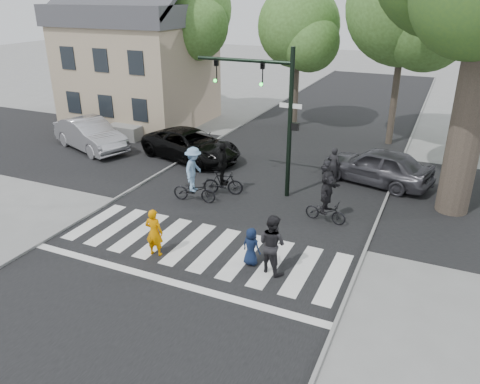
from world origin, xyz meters
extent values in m
plane|color=gray|center=(0.00, 0.00, 0.00)|extent=(120.00, 120.00, 0.00)
cube|color=black|center=(0.00, 5.00, 0.01)|extent=(10.00, 70.00, 0.01)
cube|color=black|center=(0.00, 8.00, 0.01)|extent=(70.00, 10.00, 0.01)
cube|color=gray|center=(-5.05, 5.00, 0.05)|extent=(0.10, 70.00, 0.10)
cube|color=gray|center=(5.05, 5.00, 0.05)|extent=(0.10, 70.00, 0.10)
cube|color=silver|center=(-4.50, 1.00, 0.01)|extent=(0.55, 3.00, 0.01)
cube|color=silver|center=(-3.50, 1.00, 0.01)|extent=(0.55, 3.00, 0.01)
cube|color=silver|center=(-2.50, 1.00, 0.01)|extent=(0.55, 3.00, 0.01)
cube|color=silver|center=(-1.50, 1.00, 0.01)|extent=(0.55, 3.00, 0.01)
cube|color=silver|center=(-0.50, 1.00, 0.01)|extent=(0.55, 3.00, 0.01)
cube|color=silver|center=(0.50, 1.00, 0.01)|extent=(0.55, 3.00, 0.01)
cube|color=silver|center=(1.50, 1.00, 0.01)|extent=(0.55, 3.00, 0.01)
cube|color=silver|center=(2.50, 1.00, 0.01)|extent=(0.55, 3.00, 0.01)
cube|color=silver|center=(3.50, 1.00, 0.01)|extent=(0.55, 3.00, 0.01)
cube|color=silver|center=(4.50, 1.00, 0.01)|extent=(0.55, 3.00, 0.01)
cube|color=silver|center=(0.00, -1.20, 0.01)|extent=(10.00, 0.30, 0.01)
cylinder|color=black|center=(1.20, 6.20, 3.00)|extent=(0.18, 0.18, 6.00)
cylinder|color=black|center=(-0.80, 6.20, 5.40)|extent=(4.00, 0.14, 0.14)
imported|color=black|center=(0.00, 6.20, 4.95)|extent=(0.16, 0.20, 1.00)
sphere|color=#19E533|center=(0.00, 6.08, 4.55)|extent=(0.14, 0.14, 0.14)
imported|color=black|center=(-2.00, 6.20, 4.95)|extent=(0.16, 0.20, 1.00)
sphere|color=#19E533|center=(-2.00, 6.08, 4.55)|extent=(0.14, 0.14, 0.14)
cube|color=black|center=(1.42, 6.20, 3.00)|extent=(0.28, 0.18, 0.30)
cube|color=#FF660C|center=(1.53, 6.20, 3.00)|extent=(0.02, 0.14, 0.20)
cube|color=white|center=(1.20, 6.20, 3.80)|extent=(0.90, 0.04, 0.18)
cylinder|color=brown|center=(7.50, 7.50, 3.50)|extent=(1.20, 1.20, 7.00)
cylinder|color=brown|center=(-14.00, 16.20, 2.97)|extent=(0.36, 0.36, 5.95)
sphere|color=#406425|center=(-14.00, 16.20, 6.38)|extent=(5.20, 5.20, 5.20)
sphere|color=#406425|center=(-12.96, 15.42, 5.53)|extent=(3.64, 3.64, 3.64)
cylinder|color=brown|center=(-9.00, 15.70, 3.22)|extent=(0.36, 0.36, 6.44)
sphere|color=#406425|center=(-9.00, 15.70, 6.90)|extent=(5.80, 5.80, 5.80)
sphere|color=#406425|center=(-7.84, 14.83, 5.98)|extent=(4.06, 4.06, 4.06)
cylinder|color=brown|center=(-2.00, 16.80, 2.80)|extent=(0.36, 0.36, 5.60)
sphere|color=#406425|center=(-2.00, 16.80, 6.00)|extent=(4.80, 4.80, 4.80)
sphere|color=#406425|center=(-1.04, 16.08, 5.20)|extent=(3.36, 3.36, 3.36)
cylinder|color=brown|center=(4.00, 15.50, 3.36)|extent=(0.36, 0.36, 6.72)
sphere|color=#406425|center=(4.00, 15.50, 7.20)|extent=(6.00, 6.00, 6.00)
sphere|color=#406425|center=(5.20, 14.60, 6.24)|extent=(4.20, 4.20, 4.20)
cube|color=tan|center=(-11.50, 14.00, 3.00)|extent=(8.00, 7.00, 6.00)
cube|color=#47474C|center=(-11.50, 14.00, 6.60)|extent=(8.40, 7.40, 1.20)
cube|color=black|center=(-13.90, 10.48, 1.70)|extent=(1.00, 0.06, 1.30)
cube|color=black|center=(-13.90, 10.48, 4.30)|extent=(1.00, 0.06, 1.30)
cube|color=black|center=(-11.50, 10.48, 1.70)|extent=(1.00, 0.06, 1.30)
cube|color=black|center=(-11.50, 10.48, 4.30)|extent=(1.00, 0.06, 1.30)
cube|color=black|center=(-9.10, 10.48, 1.70)|extent=(1.00, 0.06, 1.30)
cube|color=black|center=(-9.10, 10.48, 4.30)|extent=(1.00, 0.06, 1.30)
cube|color=gray|center=(-10.00, 10.20, 0.40)|extent=(2.00, 1.20, 0.80)
imported|color=orange|center=(-1.12, -0.06, 0.81)|extent=(0.64, 0.46, 1.61)
imported|color=#0F1B38|center=(1.92, 0.69, 0.62)|extent=(0.66, 0.49, 1.24)
imported|color=black|center=(2.65, 0.58, 0.94)|extent=(1.11, 0.98, 1.89)
imported|color=black|center=(-2.04, 4.14, 0.47)|extent=(1.87, 0.86, 0.95)
imported|color=#749CC3|center=(-2.04, 4.14, 1.38)|extent=(0.82, 1.25, 1.82)
imported|color=black|center=(-1.30, 5.26, 0.51)|extent=(1.75, 0.92, 1.01)
imported|color=black|center=(-1.30, 5.26, 1.33)|extent=(0.69, 1.10, 1.75)
imported|color=black|center=(3.27, 4.54, 0.41)|extent=(1.63, 0.75, 0.83)
imported|color=black|center=(3.27, 4.54, 1.20)|extent=(0.65, 1.51, 1.58)
imported|color=black|center=(-4.75, 8.62, 0.75)|extent=(5.85, 3.84, 1.50)
imported|color=#A5A4A9|center=(-10.46, 7.78, 0.83)|extent=(5.34, 3.41, 1.66)
imported|color=#3A393F|center=(4.30, 9.16, 0.82)|extent=(5.11, 2.97, 1.64)
imported|color=black|center=(2.54, 8.53, 0.80)|extent=(0.63, 0.45, 1.61)
camera|label=1|loc=(6.80, -10.91, 7.87)|focal=35.00mm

